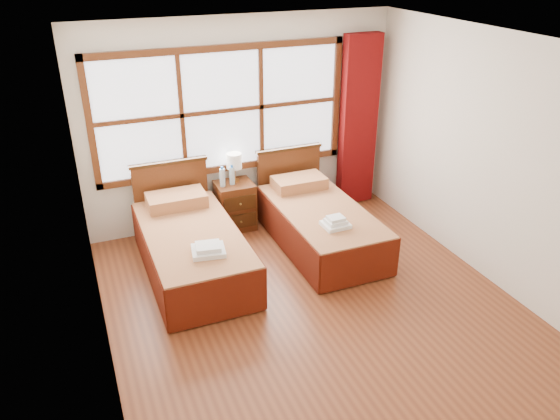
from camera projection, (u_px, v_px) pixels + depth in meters
name	position (u px, v px, depth m)	size (l,w,h in m)	color
floor	(316.00, 309.00, 5.52)	(4.50, 4.50, 0.00)	brown
ceiling	(326.00, 45.00, 4.37)	(4.50, 4.50, 0.00)	white
wall_back	(241.00, 123.00, 6.81)	(4.00, 4.00, 0.00)	silver
wall_left	(90.00, 232.00, 4.27)	(4.50, 4.50, 0.00)	silver
wall_right	(495.00, 162.00, 5.62)	(4.50, 4.50, 0.00)	silver
window	(222.00, 111.00, 6.61)	(3.16, 0.06, 1.56)	white
curtain	(358.00, 122.00, 7.29)	(0.50, 0.16, 2.30)	maroon
bed_left	(191.00, 247.00, 6.05)	(1.01, 2.03, 0.98)	#381F0B
bed_right	(319.00, 223.00, 6.59)	(0.97, 1.99, 0.94)	#381F0B
nightstand	(235.00, 206.00, 6.97)	(0.46, 0.46, 0.62)	#552912
towels_left	(208.00, 249.00, 5.48)	(0.37, 0.34, 0.10)	white
towels_right	(336.00, 223.00, 6.03)	(0.29, 0.26, 0.12)	white
lamp	(234.00, 162.00, 6.79)	(0.19, 0.19, 0.37)	#B47E39
bottle_near	(222.00, 177.00, 6.71)	(0.07, 0.07, 0.26)	#A8C7D9
bottle_far	(232.00, 175.00, 6.77)	(0.07, 0.07, 0.25)	#A8C7D9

